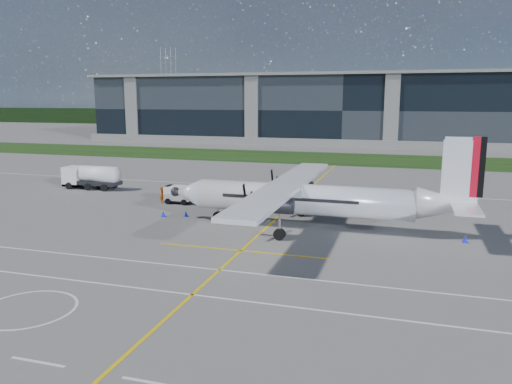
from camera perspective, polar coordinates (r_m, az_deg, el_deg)
name	(u,v)px	position (r m, az deg, el deg)	size (l,w,h in m)	color
ground	(316,164)	(78.50, 6.92, 3.18)	(400.00, 400.00, 0.00)	#565452
grass_strip	(325,158)	(86.33, 7.85, 3.85)	(400.00, 18.00, 0.04)	black
terminal_building	(348,110)	(117.48, 10.46, 9.23)	(120.00, 20.00, 15.00)	black
tree_line	(368,119)	(177.33, 12.65, 8.14)	(400.00, 6.00, 6.00)	black
pylon_west	(169,86)	(208.79, -9.92, 11.88)	(9.00, 4.60, 30.00)	gray
yellow_taxiway_centerline	(293,204)	(48.89, 4.24, -1.33)	(0.20, 70.00, 0.01)	yellow
white_lane_line	(141,288)	(28.23, -12.96, -10.70)	(90.00, 0.15, 0.01)	white
turboprop_aircraft	(314,182)	(38.96, 6.68, 1.16)	(24.17, 25.07, 7.52)	white
fuel_tanker_truck	(88,177)	(59.77, -18.65, 1.62)	(7.02, 2.28, 2.63)	white
baggage_tug	(179,195)	(49.41, -8.77, -0.30)	(2.83, 1.70, 1.70)	white
ground_crew_person	(162,194)	(49.86, -10.69, -0.17)	(0.75, 0.54, 1.85)	#F25907
safety_cone_fwd	(163,214)	(44.18, -10.55, -2.46)	(0.36, 0.36, 0.50)	#0D1AE7
safety_cone_nose_stbd	(186,214)	(43.88, -8.03, -2.47)	(0.36, 0.36, 0.50)	#0D1AE7
safety_cone_stbdwing	(308,196)	(51.65, 5.94, -0.43)	(0.36, 0.36, 0.50)	#0D1AE7
safety_cone_tail	(465,239)	(38.77, 22.79, -4.98)	(0.36, 0.36, 0.50)	#0D1AE7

